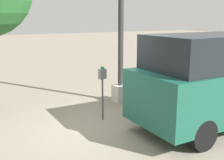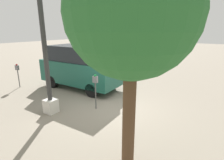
% 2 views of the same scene
% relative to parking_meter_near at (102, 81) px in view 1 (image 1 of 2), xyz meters
% --- Properties ---
extents(ground_plane, '(80.00, 80.00, 0.00)m').
position_rel_parking_meter_near_xyz_m(ground_plane, '(-0.33, -0.35, -1.08)').
color(ground_plane, gray).
extents(parking_meter_near, '(0.22, 0.14, 1.47)m').
position_rel_parking_meter_near_xyz_m(parking_meter_near, '(0.00, 0.00, 0.00)').
color(parking_meter_near, '#4C4C4C').
rests_on(parking_meter_near, ground).
extents(lamp_post, '(0.44, 0.44, 5.39)m').
position_rel_parking_meter_near_xyz_m(lamp_post, '(1.28, 1.22, 0.74)').
color(lamp_post, beige).
rests_on(lamp_post, ground).
extents(parked_van, '(4.50, 1.93, 2.32)m').
position_rel_parking_meter_near_xyz_m(parked_van, '(2.34, -1.75, 0.15)').
color(parked_van, '#195142').
rests_on(parked_van, ground).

